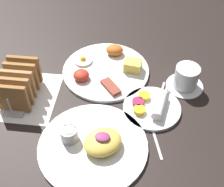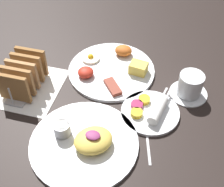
% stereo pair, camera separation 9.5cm
% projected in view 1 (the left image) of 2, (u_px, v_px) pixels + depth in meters
% --- Properties ---
extents(ground_plane, '(3.00, 3.00, 0.00)m').
position_uv_depth(ground_plane, '(97.00, 103.00, 0.96)').
color(ground_plane, black).
extents(napkin_flat, '(0.22, 0.22, 0.00)m').
position_uv_depth(napkin_flat, '(22.00, 95.00, 0.98)').
color(napkin_flat, white).
rests_on(napkin_flat, ground_plane).
extents(plate_breakfast, '(0.29, 0.29, 0.05)m').
position_uv_depth(plate_breakfast, '(106.00, 69.00, 1.06)').
color(plate_breakfast, white).
rests_on(plate_breakfast, ground_plane).
extents(plate_condiments, '(0.17, 0.18, 0.04)m').
position_uv_depth(plate_condiments, '(152.00, 107.00, 0.94)').
color(plate_condiments, white).
rests_on(plate_condiments, ground_plane).
extents(plate_foreground, '(0.30, 0.30, 0.06)m').
position_uv_depth(plate_foreground, '(94.00, 144.00, 0.84)').
color(plate_foreground, white).
rests_on(plate_foreground, ground_plane).
extents(toast_rack, '(0.10, 0.18, 0.10)m').
position_uv_depth(toast_rack, '(19.00, 84.00, 0.95)').
color(toast_rack, '#B7B7BC').
rests_on(toast_rack, ground_plane).
extents(coffee_cup, '(0.12, 0.12, 0.08)m').
position_uv_depth(coffee_cup, '(186.00, 78.00, 0.99)').
color(coffee_cup, white).
rests_on(coffee_cup, ground_plane).
extents(teaspoon, '(0.05, 0.12, 0.01)m').
position_uv_depth(teaspoon, '(154.00, 133.00, 0.88)').
color(teaspoon, silver).
rests_on(teaspoon, ground_plane).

